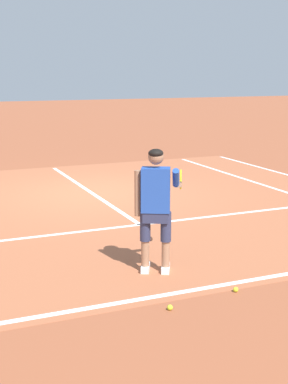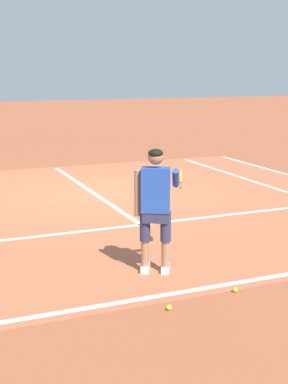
# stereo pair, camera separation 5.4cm
# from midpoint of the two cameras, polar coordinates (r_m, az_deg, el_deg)

# --- Properties ---
(ground_plane) EXTENTS (80.00, 80.00, 0.00)m
(ground_plane) POSITION_cam_midpoint_polar(r_m,az_deg,el_deg) (12.52, -5.24, -0.07)
(ground_plane) COLOR #9E5133
(court_inner_surface) EXTENTS (10.98, 9.84, 0.00)m
(court_inner_surface) POSITION_cam_midpoint_polar(r_m,az_deg,el_deg) (11.39, -3.39, -1.29)
(court_inner_surface) COLOR #B2603D
(court_inner_surface) RESTS_ON ground
(line_baseline) EXTENTS (10.98, 0.10, 0.01)m
(line_baseline) POSITION_cam_midpoint_polar(r_m,az_deg,el_deg) (7.29, 9.10, -9.44)
(line_baseline) COLOR white
(line_baseline) RESTS_ON ground
(line_service) EXTENTS (8.23, 0.10, 0.01)m
(line_service) POSITION_cam_midpoint_polar(r_m,az_deg,el_deg) (9.87, -0.18, -3.42)
(line_service) COLOR white
(line_service) RESTS_ON ground
(line_centre_service) EXTENTS (0.10, 6.40, 0.01)m
(line_centre_service) POSITION_cam_midpoint_polar(r_m,az_deg,el_deg) (12.80, -5.64, 0.22)
(line_centre_service) COLOR white
(line_centre_service) RESTS_ON ground
(line_singles_right) EXTENTS (0.10, 9.44, 0.01)m
(line_singles_right) POSITION_cam_midpoint_polar(r_m,az_deg,el_deg) (13.28, 13.62, 0.37)
(line_singles_right) COLOR white
(line_singles_right) RESTS_ON ground
(tennis_player) EXTENTS (1.02, 0.93, 1.71)m
(tennis_player) POSITION_cam_midpoint_polar(r_m,az_deg,el_deg) (7.35, 1.49, -1.04)
(tennis_player) COLOR white
(tennis_player) RESTS_ON ground
(tennis_ball_near_feet) EXTENTS (0.07, 0.07, 0.07)m
(tennis_ball_near_feet) POSITION_cam_midpoint_polar(r_m,az_deg,el_deg) (7.05, 9.70, -10.01)
(tennis_ball_near_feet) COLOR #CCE02D
(tennis_ball_near_feet) RESTS_ON ground
(tennis_ball_by_baseline) EXTENTS (0.07, 0.07, 0.07)m
(tennis_ball_by_baseline) POSITION_cam_midpoint_polar(r_m,az_deg,el_deg) (6.47, 2.86, -11.93)
(tennis_ball_by_baseline) COLOR #CCE02D
(tennis_ball_by_baseline) RESTS_ON ground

